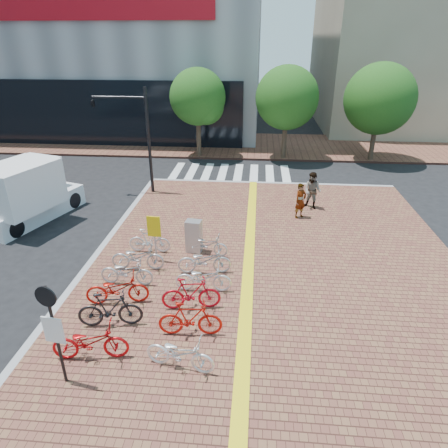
# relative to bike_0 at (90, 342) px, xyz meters

# --- Properties ---
(ground) EXTENTS (120.00, 120.00, 0.00)m
(ground) POSITION_rel_bike_0_xyz_m (2.00, 2.52, -0.67)
(ground) COLOR black
(ground) RESTS_ON ground
(kerb_north) EXTENTS (14.00, 0.25, 0.15)m
(kerb_north) POSITION_rel_bike_0_xyz_m (5.00, 14.52, -0.60)
(kerb_north) COLOR gray
(kerb_north) RESTS_ON ground
(far_sidewalk) EXTENTS (70.00, 8.00, 0.15)m
(far_sidewalk) POSITION_rel_bike_0_xyz_m (2.00, 23.52, -0.60)
(far_sidewalk) COLOR brown
(far_sidewalk) RESTS_ON ground
(building_beige) EXTENTS (20.00, 18.00, 18.00)m
(building_beige) POSITION_rel_bike_0_xyz_m (20.00, 34.52, 8.33)
(building_beige) COLOR gray
(building_beige) RESTS_ON ground
(crosswalk) EXTENTS (7.50, 4.00, 0.01)m
(crosswalk) POSITION_rel_bike_0_xyz_m (2.50, 16.52, -0.67)
(crosswalk) COLOR silver
(crosswalk) RESTS_ON ground
(street_trees) EXTENTS (16.20, 4.60, 6.35)m
(street_trees) POSITION_rel_bike_0_xyz_m (7.04, 19.97, 3.43)
(street_trees) COLOR #38281E
(street_trees) RESTS_ON far_sidewalk
(bike_0) EXTENTS (2.07, 0.95, 1.05)m
(bike_0) POSITION_rel_bike_0_xyz_m (0.00, 0.00, 0.00)
(bike_0) COLOR #BC0D10
(bike_0) RESTS_ON sidewalk
(bike_1) EXTENTS (1.94, 0.83, 1.13)m
(bike_1) POSITION_rel_bike_0_xyz_m (0.07, 1.32, 0.04)
(bike_1) COLOR black
(bike_1) RESTS_ON sidewalk
(bike_2) EXTENTS (2.07, 1.04, 1.04)m
(bike_2) POSITION_rel_bike_0_xyz_m (-0.09, 2.42, -0.01)
(bike_2) COLOR #B4150C
(bike_2) RESTS_ON sidewalk
(bike_3) EXTENTS (1.85, 0.66, 0.97)m
(bike_3) POSITION_rel_bike_0_xyz_m (-0.12, 3.50, -0.04)
(bike_3) COLOR silver
(bike_3) RESTS_ON sidewalk
(bike_4) EXTENTS (1.96, 0.77, 1.01)m
(bike_4) POSITION_rel_bike_0_xyz_m (-0.02, 4.48, -0.02)
(bike_4) COLOR #B0B0B5
(bike_4) RESTS_ON sidewalk
(bike_5) EXTENTS (1.65, 0.47, 0.99)m
(bike_5) POSITION_rel_bike_0_xyz_m (0.08, 5.79, -0.03)
(bike_5) COLOR silver
(bike_5) RESTS_ON sidewalk
(bike_6) EXTENTS (1.93, 0.97, 0.97)m
(bike_6) POSITION_rel_bike_0_xyz_m (2.41, -0.16, -0.04)
(bike_6) COLOR white
(bike_6) RESTS_ON sidewalk
(bike_7) EXTENTS (1.86, 0.64, 1.10)m
(bike_7) POSITION_rel_bike_0_xyz_m (2.46, 1.12, 0.02)
(bike_7) COLOR red
(bike_7) RESTS_ON sidewalk
(bike_8) EXTENTS (1.90, 0.79, 1.11)m
(bike_8) POSITION_rel_bike_0_xyz_m (2.29, 2.33, 0.03)
(bike_8) COLOR red
(bike_8) RESTS_ON sidewalk
(bike_9) EXTENTS (1.90, 0.72, 0.99)m
(bike_9) POSITION_rel_bike_0_xyz_m (2.54, 3.33, -0.03)
(bike_9) COLOR white
(bike_9) RESTS_ON sidewalk
(bike_10) EXTENTS (1.98, 0.89, 1.01)m
(bike_10) POSITION_rel_bike_0_xyz_m (2.43, 4.44, -0.02)
(bike_10) COLOR #B7B6BB
(bike_10) RESTS_ON sidewalk
(bike_11) EXTENTS (1.75, 0.84, 0.88)m
(bike_11) POSITION_rel_bike_0_xyz_m (2.35, 5.77, -0.08)
(bike_11) COLOR #BCBCC2
(bike_11) RESTS_ON sidewalk
(pedestrian_a) EXTENTS (0.73, 0.69, 1.67)m
(pedestrian_a) POSITION_rel_bike_0_xyz_m (6.25, 9.69, 0.31)
(pedestrian_a) COLOR gray
(pedestrian_a) RESTS_ON sidewalk
(pedestrian_b) EXTENTS (1.11, 1.03, 1.83)m
(pedestrian_b) POSITION_rel_bike_0_xyz_m (6.93, 10.85, 0.39)
(pedestrian_b) COLOR #4F5265
(pedestrian_b) RESTS_ON sidewalk
(utility_box) EXTENTS (0.66, 0.51, 1.32)m
(utility_box) POSITION_rel_bike_0_xyz_m (1.81, 6.01, 0.13)
(utility_box) COLOR #A9A9AE
(utility_box) RESTS_ON sidewalk
(yellow_sign) EXTENTS (0.50, 0.13, 1.86)m
(yellow_sign) POSITION_rel_bike_0_xyz_m (0.49, 5.13, 0.76)
(yellow_sign) COLOR #B7B7BC
(yellow_sign) RESTS_ON sidewalk
(notice_sign) EXTENTS (0.52, 0.16, 2.84)m
(notice_sign) POSITION_rel_bike_0_xyz_m (-0.35, -0.87, 1.26)
(notice_sign) COLOR black
(notice_sign) RESTS_ON sidewalk
(traffic_light_pole) EXTENTS (2.95, 1.14, 5.50)m
(traffic_light_pole) POSITION_rel_bike_0_xyz_m (-2.77, 12.48, 3.27)
(traffic_light_pole) COLOR black
(traffic_light_pole) RESTS_ON sidewalk
(box_truck) EXTENTS (3.60, 5.45, 2.91)m
(box_truck) POSITION_rel_bike_0_xyz_m (-6.51, 8.75, 0.70)
(box_truck) COLOR white
(box_truck) RESTS_ON ground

